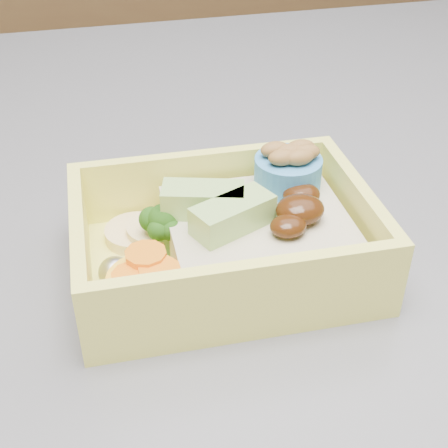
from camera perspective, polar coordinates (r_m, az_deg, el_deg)
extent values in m
cube|color=brown|center=(1.88, -6.82, 12.08)|extent=(3.20, 0.60, 0.90)
cube|color=#3D3D42|center=(0.55, 10.50, 3.75)|extent=(1.24, 0.84, 0.04)
cube|color=#F3F164|center=(0.41, 0.00, -3.67)|extent=(0.19, 0.14, 0.01)
cube|color=#F3F164|center=(0.45, -1.77, 4.03)|extent=(0.19, 0.01, 0.05)
cube|color=#F3F164|center=(0.35, 2.29, -6.60)|extent=(0.19, 0.01, 0.05)
cube|color=#F3F164|center=(0.42, 11.98, 0.94)|extent=(0.01, 0.12, 0.05)
cube|color=#F3F164|center=(0.39, -12.95, -2.27)|extent=(0.01, 0.12, 0.05)
cube|color=tan|center=(0.40, 3.16, -1.16)|extent=(0.12, 0.11, 0.03)
ellipsoid|color=#331807|center=(0.39, 6.96, 1.32)|extent=(0.03, 0.03, 0.02)
ellipsoid|color=#331807|center=(0.41, 7.09, 2.67)|extent=(0.03, 0.02, 0.01)
ellipsoid|color=#331807|center=(0.38, 5.89, -0.19)|extent=(0.02, 0.02, 0.01)
cube|color=#9CCB6A|center=(0.38, 0.81, 0.83)|extent=(0.06, 0.04, 0.02)
cube|color=#9CCB6A|center=(0.40, -1.92, 2.22)|extent=(0.06, 0.04, 0.02)
cylinder|color=#609751|center=(0.41, -5.40, -1.74)|extent=(0.01, 0.01, 0.02)
sphere|color=#204E11|center=(0.40, -5.55, 0.40)|extent=(0.02, 0.02, 0.02)
sphere|color=#204E11|center=(0.40, -4.45, 0.63)|extent=(0.02, 0.02, 0.02)
sphere|color=#204E11|center=(0.40, -6.65, 0.44)|extent=(0.02, 0.02, 0.02)
sphere|color=#204E11|center=(0.40, -4.93, -0.50)|extent=(0.01, 0.01, 0.01)
sphere|color=#204E11|center=(0.40, -5.99, -0.55)|extent=(0.01, 0.01, 0.01)
sphere|color=#204E11|center=(0.41, -5.70, 0.77)|extent=(0.01, 0.01, 0.01)
cylinder|color=yellow|center=(0.37, -7.12, -5.96)|extent=(0.05, 0.05, 0.02)
cylinder|color=orange|center=(0.37, -7.32, -4.18)|extent=(0.02, 0.02, 0.00)
cylinder|color=orange|center=(0.36, -8.36, -4.79)|extent=(0.02, 0.02, 0.00)
cylinder|color=orange|center=(0.36, -5.89, -4.32)|extent=(0.02, 0.02, 0.00)
cylinder|color=orange|center=(0.37, -7.18, -2.79)|extent=(0.02, 0.02, 0.00)
cylinder|color=tan|center=(0.43, -8.10, -0.86)|extent=(0.04, 0.04, 0.01)
cylinder|color=tan|center=(0.42, -6.11, -0.52)|extent=(0.04, 0.04, 0.01)
ellipsoid|color=silver|center=(0.43, -3.92, 0.93)|extent=(0.02, 0.02, 0.02)
ellipsoid|color=silver|center=(0.39, -9.91, -4.36)|extent=(0.02, 0.02, 0.02)
cylinder|color=#3C8BCD|center=(0.43, 5.85, 4.73)|extent=(0.05, 0.05, 0.02)
ellipsoid|color=brown|center=(0.42, 5.98, 6.58)|extent=(0.02, 0.01, 0.01)
ellipsoid|color=brown|center=(0.42, 7.02, 6.96)|extent=(0.02, 0.01, 0.01)
ellipsoid|color=brown|center=(0.42, 4.68, 6.81)|extent=(0.02, 0.01, 0.01)
ellipsoid|color=brown|center=(0.41, 6.88, 6.09)|extent=(0.02, 0.01, 0.01)
ellipsoid|color=brown|center=(0.41, 5.41, 6.09)|extent=(0.02, 0.01, 0.01)
ellipsoid|color=brown|center=(0.42, 7.47, 6.51)|extent=(0.02, 0.01, 0.01)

